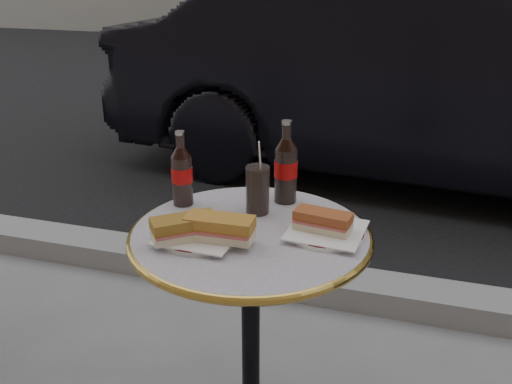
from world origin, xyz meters
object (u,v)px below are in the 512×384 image
(plate_right, at_px, (326,233))
(cola_bottle_right, at_px, (286,162))
(cola_bottle_left, at_px, (182,168))
(parked_car, at_px, (430,77))
(cola_glass, at_px, (258,190))
(plate_left, at_px, (200,236))
(bistro_table, at_px, (251,349))

(plate_right, distance_m, cola_bottle_right, 0.26)
(cola_bottle_left, distance_m, parked_car, 2.53)
(plate_right, xyz_separation_m, cola_glass, (-0.20, 0.08, 0.06))
(plate_left, height_order, parked_car, parked_car)
(plate_right, distance_m, cola_bottle_left, 0.44)
(bistro_table, bearing_deg, cola_bottle_left, 154.70)
(plate_right, relative_size, parked_car, 0.05)
(bistro_table, relative_size, cola_glass, 5.50)
(cola_bottle_left, bearing_deg, bistro_table, -25.30)
(plate_right, xyz_separation_m, cola_bottle_right, (-0.15, 0.18, 0.11))
(cola_bottle_right, relative_size, cola_glass, 1.78)
(cola_bottle_right, xyz_separation_m, parked_car, (0.36, 2.34, -0.18))
(cola_glass, bearing_deg, bistro_table, -82.35)
(bistro_table, xyz_separation_m, parked_car, (0.40, 2.56, 0.30))
(plate_right, height_order, cola_bottle_right, cola_bottle_right)
(plate_left, xyz_separation_m, parked_car, (0.51, 2.63, -0.07))
(cola_bottle_right, bearing_deg, cola_glass, -118.39)
(bistro_table, distance_m, plate_left, 0.39)
(cola_bottle_left, bearing_deg, plate_left, -55.73)
(bistro_table, relative_size, cola_bottle_left, 3.43)
(plate_right, bearing_deg, parked_car, 85.26)
(plate_left, relative_size, parked_car, 0.05)
(plate_right, height_order, cola_glass, cola_glass)
(bistro_table, xyz_separation_m, cola_glass, (-0.02, 0.11, 0.43))
(plate_left, distance_m, cola_bottle_right, 0.34)
(plate_left, height_order, cola_glass, cola_glass)
(bistro_table, height_order, plate_right, plate_right)
(cola_bottle_right, distance_m, parked_car, 2.38)
(plate_left, relative_size, cola_bottle_right, 0.85)
(cola_glass, bearing_deg, parked_car, 80.39)
(bistro_table, distance_m, cola_glass, 0.45)
(plate_left, distance_m, parked_car, 2.68)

